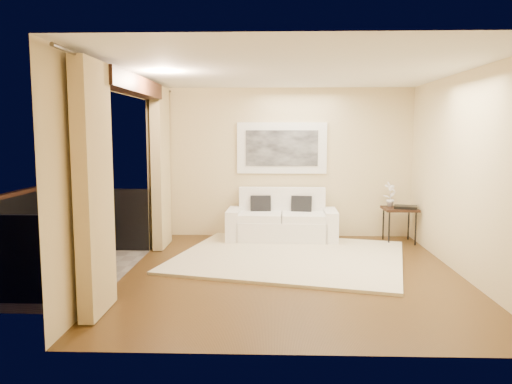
{
  "coord_description": "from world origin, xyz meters",
  "views": [
    {
      "loc": [
        -0.27,
        -6.59,
        1.9
      ],
      "look_at": [
        -0.51,
        0.52,
        1.05
      ],
      "focal_mm": 35.0,
      "sensor_mm": 36.0,
      "label": 1
    }
  ],
  "objects_px": {
    "sofa": "(282,222)",
    "side_table": "(400,211)",
    "ice_bucket": "(51,211)",
    "bistro_table": "(60,225)",
    "balcony_chair_far": "(80,234)",
    "orchid": "(390,194)",
    "balcony_chair_near": "(60,242)"
  },
  "relations": [
    {
      "from": "sofa",
      "to": "side_table",
      "type": "height_order",
      "value": "sofa"
    },
    {
      "from": "ice_bucket",
      "to": "bistro_table",
      "type": "bearing_deg",
      "value": -24.01
    },
    {
      "from": "balcony_chair_far",
      "to": "ice_bucket",
      "type": "distance_m",
      "value": 0.5
    },
    {
      "from": "side_table",
      "to": "bistro_table",
      "type": "distance_m",
      "value": 5.48
    },
    {
      "from": "side_table",
      "to": "ice_bucket",
      "type": "relative_size",
      "value": 3.04
    },
    {
      "from": "side_table",
      "to": "orchid",
      "type": "bearing_deg",
      "value": 142.22
    },
    {
      "from": "side_table",
      "to": "balcony_chair_far",
      "type": "relative_size",
      "value": 0.69
    },
    {
      "from": "sofa",
      "to": "balcony_chair_far",
      "type": "relative_size",
      "value": 2.18
    },
    {
      "from": "balcony_chair_far",
      "to": "ice_bucket",
      "type": "height_order",
      "value": "ice_bucket"
    },
    {
      "from": "bistro_table",
      "to": "balcony_chair_near",
      "type": "bearing_deg",
      "value": -66.76
    },
    {
      "from": "sofa",
      "to": "side_table",
      "type": "relative_size",
      "value": 3.17
    },
    {
      "from": "orchid",
      "to": "sofa",
      "type": "bearing_deg",
      "value": -179.3
    },
    {
      "from": "orchid",
      "to": "balcony_chair_far",
      "type": "distance_m",
      "value": 5.14
    },
    {
      "from": "sofa",
      "to": "balcony_chair_far",
      "type": "distance_m",
      "value": 3.48
    },
    {
      "from": "orchid",
      "to": "balcony_chair_far",
      "type": "xyz_separation_m",
      "value": [
        -4.7,
        -2.05,
        -0.32
      ]
    },
    {
      "from": "bistro_table",
      "to": "balcony_chair_near",
      "type": "xyz_separation_m",
      "value": [
        0.39,
        -0.9,
        -0.03
      ]
    },
    {
      "from": "balcony_chair_near",
      "to": "side_table",
      "type": "bearing_deg",
      "value": 21.0
    },
    {
      "from": "side_table",
      "to": "ice_bucket",
      "type": "bearing_deg",
      "value": -159.73
    },
    {
      "from": "balcony_chair_near",
      "to": "ice_bucket",
      "type": "height_order",
      "value": "balcony_chair_near"
    },
    {
      "from": "orchid",
      "to": "balcony_chair_near",
      "type": "height_order",
      "value": "orchid"
    },
    {
      "from": "bistro_table",
      "to": "balcony_chair_far",
      "type": "xyz_separation_m",
      "value": [
        0.25,
        0.05,
        -0.13
      ]
    },
    {
      "from": "orchid",
      "to": "ice_bucket",
      "type": "xyz_separation_m",
      "value": [
        -5.1,
        -2.05,
        -0.0
      ]
    },
    {
      "from": "balcony_chair_near",
      "to": "ice_bucket",
      "type": "relative_size",
      "value": 5.22
    },
    {
      "from": "ice_bucket",
      "to": "sofa",
      "type": "bearing_deg",
      "value": 32.25
    },
    {
      "from": "ice_bucket",
      "to": "orchid",
      "type": "bearing_deg",
      "value": 21.88
    },
    {
      "from": "side_table",
      "to": "bistro_table",
      "type": "height_order",
      "value": "bistro_table"
    },
    {
      "from": "orchid",
      "to": "ice_bucket",
      "type": "distance_m",
      "value": 5.49
    },
    {
      "from": "bistro_table",
      "to": "balcony_chair_far",
      "type": "bearing_deg",
      "value": 12.02
    },
    {
      "from": "balcony_chair_near",
      "to": "sofa",
      "type": "bearing_deg",
      "value": 37.49
    },
    {
      "from": "side_table",
      "to": "orchid",
      "type": "height_order",
      "value": "orchid"
    },
    {
      "from": "sofa",
      "to": "bistro_table",
      "type": "relative_size",
      "value": 2.5
    },
    {
      "from": "side_table",
      "to": "sofa",
      "type": "bearing_deg",
      "value": 177.51
    }
  ]
}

